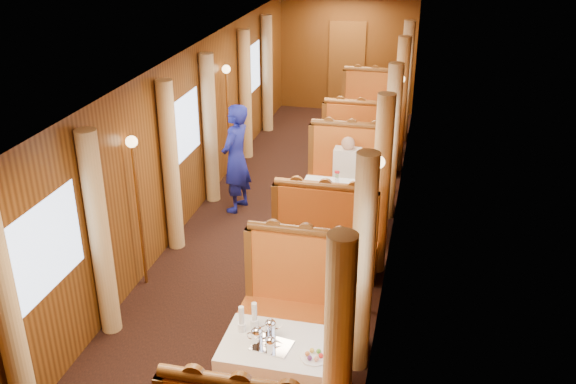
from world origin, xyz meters
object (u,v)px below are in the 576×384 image
(banquette_near_aft, at_px, (302,310))
(fruit_plate, at_px, (314,356))
(teapot_right, at_px, (271,347))
(rose_vase_mid, at_px, (337,176))
(table_near, at_px, (280,376))
(banquette_far_fwd, at_px, (360,148))
(teapot_back, at_px, (270,330))
(table_far, at_px, (366,132))
(banquette_far_aft, at_px, (372,114))
(banquette_mid_aft, at_px, (348,181))
(steward, at_px, (236,158))
(tea_tray, at_px, (272,346))
(banquette_mid_fwd, at_px, (326,243))
(passenger, at_px, (347,167))
(teapot_left, at_px, (257,339))
(rose_vase_far, at_px, (367,104))
(table_mid, at_px, (338,212))

(banquette_near_aft, relative_size, fruit_plate, 5.59)
(teapot_right, relative_size, rose_vase_mid, 0.44)
(table_near, distance_m, rose_vase_mid, 3.56)
(banquette_far_fwd, distance_m, teapot_back, 5.92)
(table_far, relative_size, fruit_plate, 4.38)
(banquette_far_fwd, height_order, banquette_far_aft, same)
(banquette_mid_aft, xyz_separation_m, steward, (-1.65, -0.49, 0.42))
(banquette_near_aft, height_order, tea_tray, banquette_near_aft)
(banquette_mid_fwd, distance_m, passenger, 1.83)
(banquette_mid_fwd, relative_size, table_far, 1.28)
(banquette_mid_aft, relative_size, teapot_left, 7.44)
(table_far, height_order, fruit_plate, fruit_plate)
(rose_vase_mid, bearing_deg, banquette_far_fwd, 89.22)
(banquette_mid_aft, relative_size, teapot_back, 7.76)
(banquette_mid_fwd, height_order, rose_vase_far, banquette_mid_fwd)
(table_far, height_order, teapot_right, teapot_right)
(table_mid, relative_size, steward, 0.62)
(table_near, bearing_deg, steward, 112.23)
(banquette_far_fwd, bearing_deg, banquette_far_aft, 90.00)
(banquette_mid_fwd, distance_m, teapot_back, 2.44)
(table_mid, height_order, banquette_far_aft, banquette_far_aft)
(banquette_near_aft, relative_size, table_far, 1.28)
(tea_tray, xyz_separation_m, teapot_left, (-0.13, -0.01, 0.07))
(rose_vase_mid, xyz_separation_m, steward, (-1.61, 0.51, -0.09))
(banquette_far_fwd, bearing_deg, rose_vase_mid, -90.78)
(tea_tray, height_order, fruit_plate, fruit_plate)
(table_far, xyz_separation_m, teapot_back, (-0.11, -6.92, 0.45))
(banquette_far_fwd, height_order, rose_vase_mid, banquette_far_fwd)
(rose_vase_far, bearing_deg, table_mid, -89.80)
(banquette_far_aft, height_order, tea_tray, banquette_far_aft)
(banquette_mid_aft, bearing_deg, banquette_far_fwd, 90.00)
(banquette_far_fwd, distance_m, teapot_left, 6.07)
(banquette_far_fwd, distance_m, rose_vase_mid, 2.52)
(table_mid, height_order, fruit_plate, fruit_plate)
(banquette_mid_aft, bearing_deg, banquette_near_aft, -90.00)
(rose_vase_mid, bearing_deg, passenger, 87.52)
(banquette_far_aft, distance_m, rose_vase_mid, 4.53)
(steward, bearing_deg, rose_vase_far, 161.99)
(table_near, distance_m, tea_tray, 0.39)
(tea_tray, relative_size, teapot_back, 1.97)
(fruit_plate, relative_size, rose_vase_mid, 0.67)
(table_near, relative_size, table_far, 1.00)
(teapot_back, xyz_separation_m, steward, (-1.54, 3.95, 0.02))
(banquette_mid_aft, distance_m, banquette_far_fwd, 1.47)
(table_far, relative_size, steward, 0.62)
(tea_tray, bearing_deg, banquette_mid_fwd, 88.63)
(tea_tray, bearing_deg, steward, 111.22)
(table_near, height_order, passenger, passenger)
(rose_vase_mid, height_order, passenger, passenger)
(tea_tray, distance_m, fruit_plate, 0.41)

